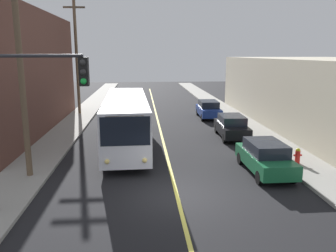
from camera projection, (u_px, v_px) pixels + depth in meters
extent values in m
plane|color=black|center=(177.00, 196.00, 14.46)|extent=(120.00, 120.00, 0.00)
cube|color=gray|center=(58.00, 140.00, 23.64)|extent=(2.50, 90.00, 0.15)
cube|color=gray|center=(262.00, 136.00, 24.75)|extent=(2.50, 90.00, 0.15)
cube|color=#D8CC4C|center=(159.00, 124.00, 29.09)|extent=(0.16, 60.00, 0.01)
cube|color=black|center=(50.00, 111.00, 26.35)|extent=(0.06, 13.89, 1.30)
cube|color=black|center=(46.00, 69.00, 25.69)|extent=(0.06, 13.89, 1.30)
cube|color=beige|center=(329.00, 91.00, 28.99)|extent=(12.00, 24.06, 5.54)
cube|color=black|center=(260.00, 106.00, 28.77)|extent=(0.06, 16.84, 1.30)
cube|color=silver|center=(126.00, 119.00, 21.95)|extent=(2.95, 12.08, 2.75)
cube|color=black|center=(125.00, 131.00, 16.03)|extent=(2.35, 0.16, 1.40)
cube|color=black|center=(127.00, 97.00, 27.64)|extent=(2.30, 0.16, 1.10)
cube|color=black|center=(106.00, 111.00, 21.71)|extent=(0.40, 10.20, 1.10)
cube|color=black|center=(146.00, 110.00, 21.98)|extent=(0.40, 10.20, 1.10)
cube|color=orange|center=(125.00, 119.00, 15.92)|extent=(1.79, 0.12, 0.30)
sphere|color=#F9D872|center=(107.00, 162.00, 16.20)|extent=(0.24, 0.24, 0.24)
sphere|color=#F9D872|center=(145.00, 160.00, 16.39)|extent=(0.24, 0.24, 0.24)
cylinder|color=black|center=(105.00, 158.00, 18.02)|extent=(0.33, 1.01, 1.00)
cylinder|color=black|center=(148.00, 157.00, 18.27)|extent=(0.33, 1.01, 1.00)
cylinder|color=black|center=(112.00, 128.00, 25.51)|extent=(0.33, 1.01, 1.00)
cylinder|color=black|center=(142.00, 127.00, 25.75)|extent=(0.33, 1.01, 1.00)
cube|color=#196038|center=(265.00, 160.00, 17.19)|extent=(1.84, 4.42, 0.70)
cube|color=black|center=(266.00, 148.00, 17.05)|extent=(1.64, 2.48, 0.60)
cylinder|color=black|center=(260.00, 178.00, 15.73)|extent=(0.23, 0.64, 0.64)
cylinder|color=black|center=(293.00, 177.00, 15.87)|extent=(0.23, 0.64, 0.64)
cylinder|color=black|center=(240.00, 158.00, 18.65)|extent=(0.23, 0.64, 0.64)
cylinder|color=black|center=(269.00, 158.00, 18.79)|extent=(0.23, 0.64, 0.64)
cube|color=black|center=(232.00, 128.00, 24.45)|extent=(1.97, 4.47, 0.70)
cube|color=black|center=(232.00, 120.00, 24.31)|extent=(1.71, 2.52, 0.60)
cylinder|color=black|center=(225.00, 138.00, 23.02)|extent=(0.24, 0.65, 0.64)
cylinder|color=black|center=(248.00, 138.00, 23.09)|extent=(0.24, 0.65, 0.64)
cylinder|color=black|center=(217.00, 129.00, 25.96)|extent=(0.24, 0.65, 0.64)
cylinder|color=black|center=(237.00, 129.00, 26.02)|extent=(0.24, 0.65, 0.64)
cube|color=navy|center=(208.00, 111.00, 31.98)|extent=(1.89, 4.44, 0.70)
cube|color=black|center=(209.00, 104.00, 31.85)|extent=(1.67, 2.50, 0.60)
cylinder|color=black|center=(202.00, 118.00, 30.55)|extent=(0.23, 0.64, 0.64)
cylinder|color=black|center=(220.00, 117.00, 30.64)|extent=(0.23, 0.64, 0.64)
cylinder|color=black|center=(198.00, 112.00, 33.47)|extent=(0.23, 0.64, 0.64)
cylinder|color=black|center=(214.00, 112.00, 33.57)|extent=(0.23, 0.64, 0.64)
cylinder|color=brown|center=(21.00, 70.00, 15.51)|extent=(0.28, 0.28, 10.12)
cylinder|color=brown|center=(77.00, 54.00, 32.53)|extent=(0.28, 0.28, 11.49)
cube|color=#4C3D2D|center=(74.00, 7.00, 31.65)|extent=(2.00, 0.16, 0.16)
cylinder|color=#2D2D33|center=(32.00, 56.00, 11.76)|extent=(3.50, 0.12, 0.12)
cube|color=black|center=(84.00, 72.00, 12.00)|extent=(0.32, 0.36, 1.00)
sphere|color=#2D2D2D|center=(83.00, 63.00, 11.75)|extent=(0.22, 0.22, 0.22)
sphere|color=#2D2D2D|center=(83.00, 72.00, 11.82)|extent=(0.22, 0.22, 0.22)
sphere|color=green|center=(83.00, 81.00, 11.89)|extent=(0.22, 0.22, 0.22)
cylinder|color=red|center=(298.00, 157.00, 18.27)|extent=(0.26, 0.26, 0.70)
sphere|color=gold|center=(298.00, 150.00, 18.19)|extent=(0.24, 0.24, 0.24)
cylinder|color=red|center=(295.00, 155.00, 18.24)|extent=(0.12, 0.10, 0.10)
cylinder|color=red|center=(301.00, 155.00, 18.26)|extent=(0.12, 0.10, 0.10)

